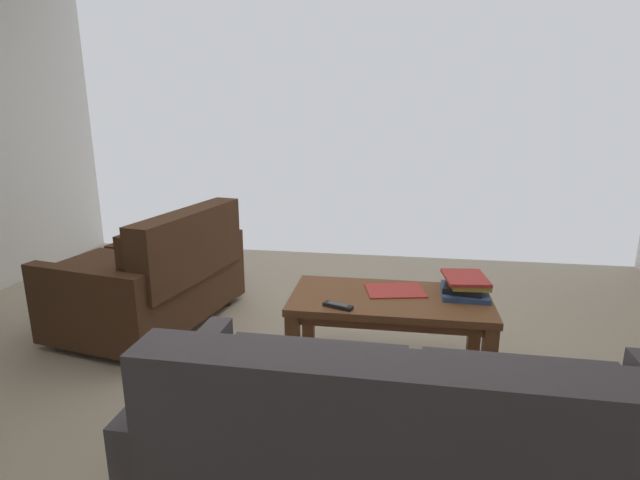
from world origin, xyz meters
TOP-DOWN VIEW (x-y plane):
  - ground_plane at (0.00, 0.00)m, footprint 5.66×5.21m
  - sofa_main at (-0.57, 0.90)m, footprint 1.81×0.88m
  - loveseat_near at (1.16, -0.70)m, footprint 1.06×1.38m
  - coffee_table at (-0.46, -0.24)m, footprint 1.09×0.56m
  - book_stack at (-0.87, -0.33)m, footprint 0.26×0.31m
  - tv_remote at (-0.20, -0.03)m, footprint 0.17×0.10m
  - loose_magazine at (-0.49, -0.32)m, footprint 0.36×0.30m

SIDE VIEW (x-z plane):
  - ground_plane at x=0.00m, z-range -0.01..0.00m
  - loveseat_near at x=1.16m, z-range -0.06..0.77m
  - sofa_main at x=-0.57m, z-range -0.06..0.79m
  - coffee_table at x=-0.46m, z-range 0.16..0.64m
  - loose_magazine at x=-0.49m, z-range 0.48..0.48m
  - tv_remote at x=-0.20m, z-range 0.48..0.50m
  - book_stack at x=-0.87m, z-range 0.48..0.58m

